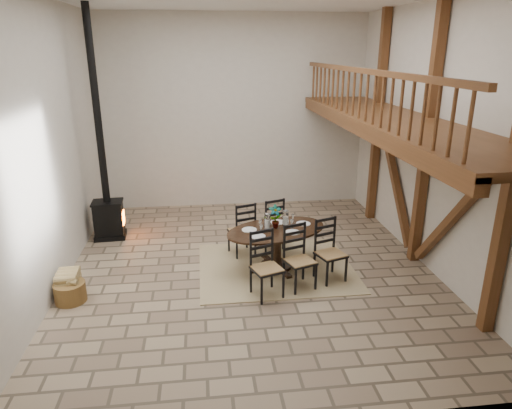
{
  "coord_description": "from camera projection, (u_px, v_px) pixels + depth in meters",
  "views": [
    {
      "loc": [
        -0.87,
        -8.09,
        4.11
      ],
      "look_at": [
        0.16,
        0.4,
        1.19
      ],
      "focal_mm": 32.0,
      "sensor_mm": 36.0,
      "label": 1
    }
  ],
  "objects": [
    {
      "name": "wood_stove",
      "position": [
        106.0,
        191.0,
        10.13
      ],
      "size": [
        0.71,
        0.56,
        5.0
      ],
      "rotation": [
        0.0,
        0.0,
        0.06
      ],
      "color": "black",
      "rests_on": "ground"
    },
    {
      "name": "log_stack",
      "position": [
        69.0,
        284.0,
        7.91
      ],
      "size": [
        0.38,
        0.5,
        0.49
      ],
      "rotation": [
        0.0,
        0.0,
        0.05
      ],
      "color": "tan",
      "rests_on": "ground"
    },
    {
      "name": "ground",
      "position": [
        250.0,
        268.0,
        9.03
      ],
      "size": [
        8.0,
        8.0,
        0.0
      ],
      "primitive_type": "plane",
      "color": "#9B8567",
      "rests_on": "ground"
    },
    {
      "name": "rug",
      "position": [
        276.0,
        267.0,
        9.04
      ],
      "size": [
        3.0,
        2.5,
        0.02
      ],
      "primitive_type": "cube",
      "color": "tan",
      "rests_on": "ground"
    },
    {
      "name": "dining_table",
      "position": [
        279.0,
        249.0,
        8.79
      ],
      "size": [
        2.38,
        2.6,
        1.29
      ],
      "rotation": [
        0.0,
        0.0,
        0.34
      ],
      "color": "black",
      "rests_on": "ground"
    },
    {
      "name": "room_shell",
      "position": [
        315.0,
        113.0,
        8.19
      ],
      "size": [
        7.02,
        8.02,
        5.01
      ],
      "color": "beige",
      "rests_on": "ground"
    },
    {
      "name": "log_basket",
      "position": [
        70.0,
        291.0,
        7.79
      ],
      "size": [
        0.52,
        0.52,
        0.43
      ],
      "rotation": [
        0.0,
        0.0,
        0.24
      ],
      "color": "brown",
      "rests_on": "ground"
    }
  ]
}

